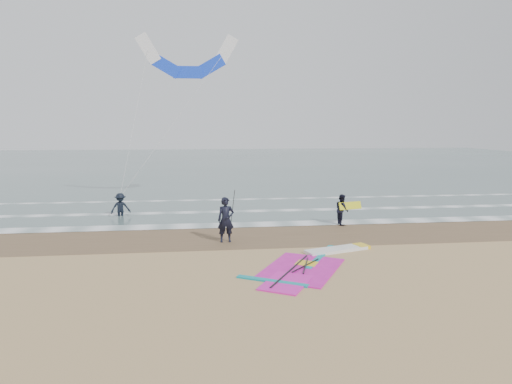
{
  "coord_description": "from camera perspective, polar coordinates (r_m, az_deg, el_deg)",
  "views": [
    {
      "loc": [
        -3.27,
        -14.87,
        5.09
      ],
      "look_at": [
        -0.88,
        5.0,
        2.2
      ],
      "focal_mm": 32.0,
      "sensor_mm": 36.0,
      "label": 1
    }
  ],
  "objects": [
    {
      "name": "wet_sand_band",
      "position": [
        21.73,
        2.0,
        -5.32
      ],
      "size": [
        120.0,
        5.0,
        0.01
      ],
      "primitive_type": "cube",
      "color": "brown",
      "rests_on": "ground"
    },
    {
      "name": "person_wading",
      "position": [
        26.93,
        -16.61,
        -1.19
      ],
      "size": [
        1.24,
        0.96,
        1.7
      ],
      "primitive_type": "imported",
      "rotation": [
        0.0,
        0.0,
        0.34
      ],
      "color": "black",
      "rests_on": "ground"
    },
    {
      "name": "person_standing",
      "position": [
        20.17,
        -3.79,
        -3.49
      ],
      "size": [
        0.77,
        0.53,
        2.01
      ],
      "primitive_type": "imported",
      "rotation": [
        0.0,
        0.0,
        0.08
      ],
      "color": "black",
      "rests_on": "ground"
    },
    {
      "name": "held_pole",
      "position": [
        20.1,
        -2.95,
        -2.16
      ],
      "size": [
        0.17,
        0.86,
        1.82
      ],
      "color": "black",
      "rests_on": "ground"
    },
    {
      "name": "carried_kiteboard",
      "position": [
        24.11,
        11.69,
        -1.68
      ],
      "size": [
        1.3,
        0.51,
        0.39
      ],
      "color": "yellow",
      "rests_on": "ground"
    },
    {
      "name": "sea_water",
      "position": [
        63.16,
        -3.88,
        3.59
      ],
      "size": [
        120.0,
        80.0,
        0.02
      ],
      "primitive_type": "cube",
      "color": "#47605E",
      "rests_on": "ground"
    },
    {
      "name": "ground",
      "position": [
        16.06,
        5.35,
        -10.3
      ],
      "size": [
        120.0,
        120.0,
        0.0
      ],
      "primitive_type": "plane",
      "color": "tan",
      "rests_on": "ground"
    },
    {
      "name": "foam_waterline",
      "position": [
        26.02,
        0.49,
        -3.0
      ],
      "size": [
        120.0,
        9.15,
        0.02
      ],
      "color": "white",
      "rests_on": "ground"
    },
    {
      "name": "person_walking",
      "position": [
        24.12,
        10.7,
        -2.17
      ],
      "size": [
        0.64,
        0.8,
        1.61
      ],
      "primitive_type": "imported",
      "rotation": [
        0.0,
        0.0,
        1.61
      ],
      "color": "black",
      "rests_on": "ground"
    },
    {
      "name": "windsurf_rig",
      "position": [
        17.31,
        7.14,
        -8.82
      ],
      "size": [
        5.87,
        5.56,
        0.14
      ],
      "color": "white",
      "rests_on": "ground"
    },
    {
      "name": "surf_kite",
      "position": [
        30.54,
        -8.55,
        15.88
      ],
      "size": [
        7.13,
        4.15,
        9.83
      ],
      "color": "white",
      "rests_on": "ground"
    }
  ]
}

